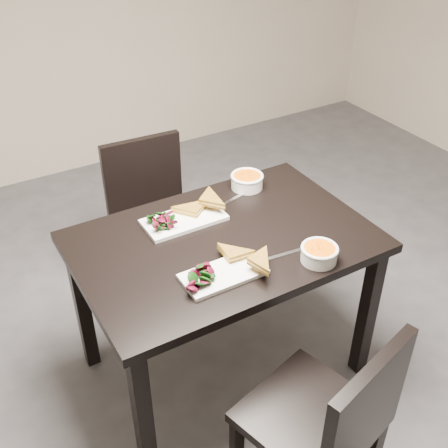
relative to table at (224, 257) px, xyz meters
name	(u,v)px	position (x,y,z in m)	size (l,w,h in m)	color
ground	(287,379)	(0.21, -0.23, -0.65)	(5.00, 5.00, 0.00)	#47474C
table	(224,257)	(0.00, 0.00, 0.00)	(1.20, 0.80, 0.75)	black
chair_near	(330,420)	(-0.03, -0.76, -0.17)	(0.52, 0.52, 0.85)	black
chair_far	(153,211)	(-0.01, 0.72, -0.17)	(0.44, 0.44, 0.85)	black
plate_near	(223,274)	(-0.12, -0.20, 0.11)	(0.31, 0.16, 0.02)	white
sandwich_near	(236,259)	(-0.06, -0.19, 0.14)	(0.16, 0.12, 0.05)	#A97F23
salad_near	(199,277)	(-0.22, -0.20, 0.14)	(0.10, 0.09, 0.04)	black
soup_bowl_near	(319,253)	(0.24, -0.31, 0.14)	(0.15, 0.15, 0.07)	white
cutlery_near	(287,254)	(0.16, -0.21, 0.10)	(0.18, 0.02, 0.00)	silver
plate_far	(184,220)	(-0.08, 0.19, 0.11)	(0.35, 0.17, 0.02)	white
sandwich_far	(199,210)	(-0.02, 0.17, 0.14)	(0.17, 0.13, 0.06)	#A97F23
salad_far	(162,220)	(-0.18, 0.19, 0.14)	(0.11, 0.10, 0.05)	black
soup_bowl_far	(247,180)	(0.30, 0.29, 0.14)	(0.15, 0.15, 0.07)	white
cutlery_far	(229,201)	(0.16, 0.23, 0.10)	(0.18, 0.02, 0.00)	silver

